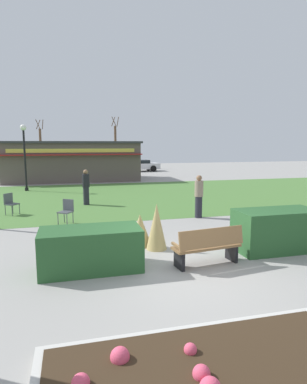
{
  "coord_description": "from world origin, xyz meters",
  "views": [
    {
      "loc": [
        -2.49,
        -6.78,
        2.92
      ],
      "look_at": [
        0.25,
        3.95,
        1.27
      ],
      "focal_mm": 30.56,
      "sensor_mm": 36.0,
      "label": 1
    }
  ],
  "objects_px": {
    "food_kiosk": "(73,161)",
    "tree_center_bg": "(41,147)",
    "cafe_chair_west": "(67,209)",
    "parked_car_east_slot": "(139,165)",
    "park_bench": "(208,246)",
    "cafe_chair_east": "(10,202)",
    "person_strolling": "(199,196)",
    "parked_car_center_slot": "(92,166)",
    "trash_bin": "(300,236)",
    "parked_car_west_slot": "(42,167)",
    "tree_right_bg": "(115,146)",
    "lamppost_far": "(24,149)",
    "person_standing": "(86,187)"
  },
  "relations": [
    {
      "from": "person_standing",
      "to": "tree_right_bg",
      "type": "distance_m",
      "value": 23.92
    },
    {
      "from": "cafe_chair_west",
      "to": "parked_car_east_slot",
      "type": "bearing_deg",
      "value": 71.62
    },
    {
      "from": "tree_right_bg",
      "to": "parked_car_center_slot",
      "type": "bearing_deg",
      "value": -120.84
    },
    {
      "from": "tree_right_bg",
      "to": "cafe_chair_east",
      "type": "bearing_deg",
      "value": -107.33
    },
    {
      "from": "trash_bin",
      "to": "person_strolling",
      "type": "height_order",
      "value": "person_strolling"
    },
    {
      "from": "food_kiosk",
      "to": "parked_car_west_slot",
      "type": "bearing_deg",
      "value": 113.0
    },
    {
      "from": "trash_bin",
      "to": "parked_car_east_slot",
      "type": "xyz_separation_m",
      "value": [
        1.07,
        26.53,
        0.21
      ]
    },
    {
      "from": "tree_right_bg",
      "to": "parked_car_west_slot",
      "type": "bearing_deg",
      "value": -146.37
    },
    {
      "from": "tree_center_bg",
      "to": "person_strolling",
      "type": "bearing_deg",
      "value": -74.36
    },
    {
      "from": "food_kiosk",
      "to": "parked_car_west_slot",
      "type": "relative_size",
      "value": 2.4
    },
    {
      "from": "cafe_chair_west",
      "to": "parked_car_east_slot",
      "type": "relative_size",
      "value": 0.21
    },
    {
      "from": "park_bench",
      "to": "person_strolling",
      "type": "relative_size",
      "value": 1.04
    },
    {
      "from": "parked_car_west_slot",
      "to": "tree_right_bg",
      "type": "relative_size",
      "value": 0.72
    },
    {
      "from": "trash_bin",
      "to": "person_strolling",
      "type": "distance_m",
      "value": 4.71
    },
    {
      "from": "food_kiosk",
      "to": "parked_car_west_slot",
      "type": "height_order",
      "value": "food_kiosk"
    },
    {
      "from": "person_standing",
      "to": "parked_car_west_slot",
      "type": "distance_m",
      "value": 18.38
    },
    {
      "from": "lamppost_far",
      "to": "cafe_chair_east",
      "type": "distance_m",
      "value": 7.46
    },
    {
      "from": "tree_center_bg",
      "to": "lamppost_far",
      "type": "bearing_deg",
      "value": -88.22
    },
    {
      "from": "lamppost_far",
      "to": "cafe_chair_west",
      "type": "height_order",
      "value": "lamppost_far"
    },
    {
      "from": "trash_bin",
      "to": "parked_car_center_slot",
      "type": "height_order",
      "value": "parked_car_center_slot"
    },
    {
      "from": "cafe_chair_east",
      "to": "person_standing",
      "type": "xyz_separation_m",
      "value": [
        3.14,
        1.51,
        0.33
      ]
    },
    {
      "from": "tree_right_bg",
      "to": "cafe_chair_west",
      "type": "bearing_deg",
      "value": -101.53
    },
    {
      "from": "food_kiosk",
      "to": "cafe_chair_west",
      "type": "distance_m",
      "value": 14.85
    },
    {
      "from": "cafe_chair_west",
      "to": "parked_car_west_slot",
      "type": "relative_size",
      "value": 0.21
    },
    {
      "from": "trash_bin",
      "to": "parked_car_west_slot",
      "type": "height_order",
      "value": "parked_car_west_slot"
    },
    {
      "from": "park_bench",
      "to": "person_standing",
      "type": "height_order",
      "value": "person_standing"
    },
    {
      "from": "person_strolling",
      "to": "parked_car_east_slot",
      "type": "distance_m",
      "value": 22.08
    },
    {
      "from": "food_kiosk",
      "to": "parked_car_east_slot",
      "type": "distance_m",
      "value": 9.72
    },
    {
      "from": "person_strolling",
      "to": "person_standing",
      "type": "xyz_separation_m",
      "value": [
        -4.17,
        3.91,
        0.0
      ]
    },
    {
      "from": "parked_car_center_slot",
      "to": "tree_right_bg",
      "type": "height_order",
      "value": "tree_right_bg"
    },
    {
      "from": "food_kiosk",
      "to": "tree_center_bg",
      "type": "relative_size",
      "value": 1.82
    },
    {
      "from": "parked_car_west_slot",
      "to": "tree_right_bg",
      "type": "distance_m",
      "value": 9.84
    },
    {
      "from": "trash_bin",
      "to": "food_kiosk",
      "type": "xyz_separation_m",
      "value": [
        -5.72,
        19.63,
        1.12
      ]
    },
    {
      "from": "park_bench",
      "to": "tree_center_bg",
      "type": "relative_size",
      "value": 0.31
    },
    {
      "from": "park_bench",
      "to": "cafe_chair_east",
      "type": "xyz_separation_m",
      "value": [
        -5.57,
        7.27,
        0.05
      ]
    },
    {
      "from": "park_bench",
      "to": "lamppost_far",
      "type": "bearing_deg",
      "value": 111.87
    },
    {
      "from": "parked_car_center_slot",
      "to": "food_kiosk",
      "type": "bearing_deg",
      "value": -105.44
    },
    {
      "from": "lamppost_far",
      "to": "tree_center_bg",
      "type": "bearing_deg",
      "value": 91.78
    },
    {
      "from": "parked_car_center_slot",
      "to": "tree_right_bg",
      "type": "bearing_deg",
      "value": 59.16
    },
    {
      "from": "person_strolling",
      "to": "parked_car_center_slot",
      "type": "relative_size",
      "value": 0.39
    },
    {
      "from": "park_bench",
      "to": "cafe_chair_west",
      "type": "relative_size",
      "value": 1.97
    },
    {
      "from": "parked_car_west_slot",
      "to": "parked_car_east_slot",
      "type": "height_order",
      "value": "same"
    },
    {
      "from": "park_bench",
      "to": "cafe_chair_west",
      "type": "bearing_deg",
      "value": 122.83
    },
    {
      "from": "park_bench",
      "to": "tree_right_bg",
      "type": "bearing_deg",
      "value": 86.09
    },
    {
      "from": "person_standing",
      "to": "tree_center_bg",
      "type": "xyz_separation_m",
      "value": [
        -3.97,
        25.19,
        1.62
      ]
    },
    {
      "from": "lamppost_far",
      "to": "person_strolling",
      "type": "distance_m",
      "value": 12.31
    },
    {
      "from": "lamppost_far",
      "to": "tree_right_bg",
      "type": "height_order",
      "value": "tree_right_bg"
    },
    {
      "from": "trash_bin",
      "to": "cafe_chair_west",
      "type": "distance_m",
      "value": 7.81
    },
    {
      "from": "food_kiosk",
      "to": "tree_right_bg",
      "type": "distance_m",
      "value": 13.29
    },
    {
      "from": "trash_bin",
      "to": "tree_right_bg",
      "type": "distance_m",
      "value": 31.95
    }
  ]
}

